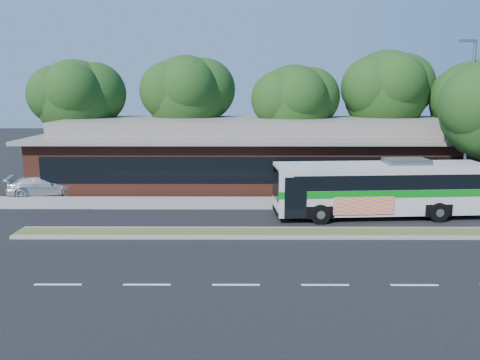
# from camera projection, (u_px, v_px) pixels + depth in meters

# --- Properties ---
(ground) EXTENTS (120.00, 120.00, 0.00)m
(ground) POSITION_uv_depth(u_px,v_px,m) (305.00, 239.00, 20.60)
(ground) COLOR black
(ground) RESTS_ON ground
(median_strip) EXTENTS (26.00, 1.10, 0.15)m
(median_strip) POSITION_uv_depth(u_px,v_px,m) (304.00, 233.00, 21.18)
(median_strip) COLOR #494E21
(median_strip) RESTS_ON ground
(sidewalk) EXTENTS (44.00, 2.60, 0.12)m
(sidewalk) POSITION_uv_depth(u_px,v_px,m) (290.00, 203.00, 26.88)
(sidewalk) COLOR gray
(sidewalk) RESTS_ON ground
(parking_lot) EXTENTS (14.00, 12.00, 0.01)m
(parking_lot) POSITION_uv_depth(u_px,v_px,m) (9.00, 190.00, 30.49)
(parking_lot) COLOR black
(parking_lot) RESTS_ON ground
(plaza_building) EXTENTS (33.20, 11.20, 4.45)m
(plaza_building) POSITION_uv_depth(u_px,v_px,m) (282.00, 152.00, 32.95)
(plaza_building) COLOR #602B1E
(plaza_building) RESTS_ON ground
(lamp_post) EXTENTS (0.93, 0.18, 9.07)m
(lamp_post) POSITION_uv_depth(u_px,v_px,m) (468.00, 119.00, 25.53)
(lamp_post) COLOR slate
(lamp_post) RESTS_ON ground
(tree_bg_a) EXTENTS (6.47, 5.80, 8.63)m
(tree_bg_a) POSITION_uv_depth(u_px,v_px,m) (82.00, 98.00, 34.41)
(tree_bg_a) COLOR black
(tree_bg_a) RESTS_ON ground
(tree_bg_b) EXTENTS (6.69, 6.00, 9.00)m
(tree_bg_b) POSITION_uv_depth(u_px,v_px,m) (192.00, 94.00, 35.31)
(tree_bg_b) COLOR black
(tree_bg_b) RESTS_ON ground
(tree_bg_c) EXTENTS (6.24, 5.60, 8.26)m
(tree_bg_c) POSITION_uv_depth(u_px,v_px,m) (299.00, 102.00, 34.39)
(tree_bg_c) COLOR black
(tree_bg_c) RESTS_ON ground
(tree_bg_d) EXTENTS (6.91, 6.20, 9.37)m
(tree_bg_d) POSITION_uv_depth(u_px,v_px,m) (391.00, 90.00, 35.21)
(tree_bg_d) COLOR black
(tree_bg_d) RESTS_ON ground
(tree_bg_e) EXTENTS (6.47, 5.80, 8.50)m
(tree_bg_e) POSITION_uv_depth(u_px,v_px,m) (476.00, 99.00, 34.32)
(tree_bg_e) COLOR black
(tree_bg_e) RESTS_ON ground
(transit_bus) EXTENTS (10.84, 3.04, 3.01)m
(transit_bus) POSITION_uv_depth(u_px,v_px,m) (380.00, 185.00, 23.84)
(transit_bus) COLOR beige
(transit_bus) RESTS_ON ground
(sedan) EXTENTS (4.71, 2.68, 1.29)m
(sedan) POSITION_uv_depth(u_px,v_px,m) (46.00, 185.00, 28.92)
(sedan) COLOR silver
(sedan) RESTS_ON ground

